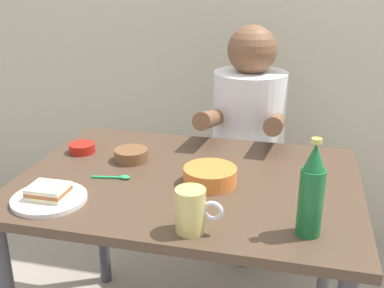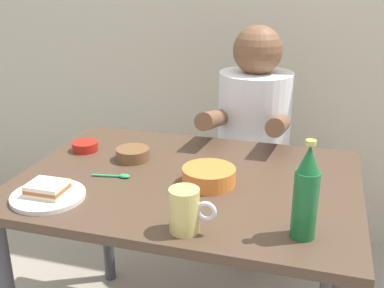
{
  "view_description": "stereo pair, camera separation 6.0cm",
  "coord_description": "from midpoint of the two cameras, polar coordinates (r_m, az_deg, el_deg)",
  "views": [
    {
      "loc": [
        0.34,
        -1.34,
        1.38
      ],
      "look_at": [
        0.0,
        0.05,
        0.84
      ],
      "focal_mm": 43.21,
      "sensor_mm": 36.0,
      "label": 1
    },
    {
      "loc": [
        0.4,
        -1.32,
        1.38
      ],
      "look_at": [
        0.0,
        0.05,
        0.84
      ],
      "focal_mm": 43.21,
      "sensor_mm": 36.0,
      "label": 2
    }
  ],
  "objects": [
    {
      "name": "dining_table",
      "position": [
        1.56,
        -1.56,
        -7.3
      ],
      "size": [
        1.1,
        0.8,
        0.74
      ],
      "color": "#4C3828",
      "rests_on": "ground"
    },
    {
      "name": "stool",
      "position": [
        2.23,
        5.81,
        -7.02
      ],
      "size": [
        0.34,
        0.34,
        0.45
      ],
      "color": "#4C4C51",
      "rests_on": "ground"
    },
    {
      "name": "person_seated",
      "position": [
        2.06,
        6.18,
        3.18
      ],
      "size": [
        0.33,
        0.56,
        0.72
      ],
      "color": "white",
      "rests_on": "stool"
    },
    {
      "name": "plate_orange",
      "position": [
        1.44,
        -18.36,
        -6.45
      ],
      "size": [
        0.22,
        0.22,
        0.01
      ],
      "primitive_type": "cylinder",
      "color": "silver",
      "rests_on": "dining_table"
    },
    {
      "name": "sandwich",
      "position": [
        1.43,
        -18.47,
        -5.56
      ],
      "size": [
        0.11,
        0.09,
        0.04
      ],
      "color": "beige",
      "rests_on": "plate_orange"
    },
    {
      "name": "beer_mug",
      "position": [
        1.2,
        -1.52,
        -8.21
      ],
      "size": [
        0.13,
        0.08,
        0.12
      ],
      "color": "#D1BC66",
      "rests_on": "dining_table"
    },
    {
      "name": "beer_bottle",
      "position": [
        1.19,
        13.13,
        -5.84
      ],
      "size": [
        0.06,
        0.06,
        0.26
      ],
      "color": "#19602D",
      "rests_on": "dining_table"
    },
    {
      "name": "soup_bowl_orange",
      "position": [
        1.47,
        1.07,
        -3.86
      ],
      "size": [
        0.17,
        0.17,
        0.05
      ],
      "color": "orange",
      "rests_on": "dining_table"
    },
    {
      "name": "condiment_bowl_brown",
      "position": [
        1.66,
        -8.54,
        -1.28
      ],
      "size": [
        0.12,
        0.12,
        0.04
      ],
      "color": "brown",
      "rests_on": "dining_table"
    },
    {
      "name": "sambal_bowl_red",
      "position": [
        1.78,
        -14.37,
        -0.43
      ],
      "size": [
        0.1,
        0.1,
        0.03
      ],
      "color": "#B21E14",
      "rests_on": "dining_table"
    },
    {
      "name": "spoon",
      "position": [
        1.53,
        -10.23,
        -4.06
      ],
      "size": [
        0.13,
        0.03,
        0.01
      ],
      "color": "#26A559",
      "rests_on": "dining_table"
    }
  ]
}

